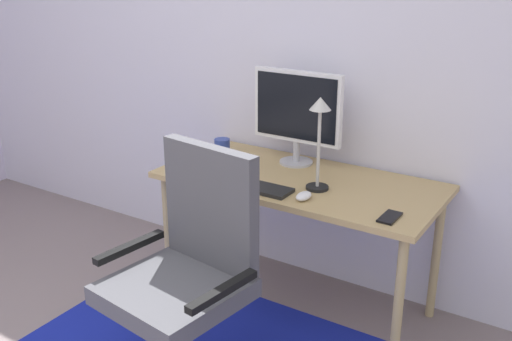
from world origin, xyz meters
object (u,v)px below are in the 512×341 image
Objects in this scene: monitor at (297,110)px; computer_mouse at (304,196)px; keyboard at (250,185)px; coffee_cup at (222,147)px; desk at (299,192)px; cell_phone at (390,217)px; office_chair at (186,296)px; desk_lamp at (319,126)px.

monitor reaches higher than computer_mouse.
keyboard is 4.86× the size of coffee_cup.
desk is 16.04× the size of coffee_cup.
office_chair is at bearing -135.39° from cell_phone.
desk_lamp is (0.14, -0.08, 0.39)m from desk.
keyboard is at bearing -122.07° from desk.
desk_lamp is (-0.42, 0.14, 0.31)m from cell_phone.
computer_mouse is at bearing -177.22° from cell_phone.
computer_mouse is 0.70m from office_chair.
office_chair is at bearing -95.48° from desk.
keyboard reaches higher than cell_phone.
coffee_cup is 1.16m from cell_phone.
keyboard is at bearing -179.29° from computer_mouse.
cell_phone is (0.69, -0.41, -0.29)m from monitor.
monitor is 0.58m from computer_mouse.
keyboard is 0.54m from coffee_cup.
computer_mouse is 0.74× the size of cell_phone.
coffee_cup is (-0.56, 0.11, 0.12)m from desk.
coffee_cup reaches higher than cell_phone.
coffee_cup is 0.08× the size of office_chair.
computer_mouse is at bearing 0.71° from keyboard.
computer_mouse reaches higher than cell_phone.
monitor reaches higher than desk_lamp.
desk_lamp is at bearing -29.31° from desk.
keyboard is 0.40× the size of office_chair.
desk is 0.42m from desk_lamp.
office_chair is (0.05, -1.02, -0.57)m from monitor.
keyboard is at bearing -39.94° from coffee_cup.
cell_phone is at bearing 1.92° from computer_mouse.
cell_phone is at bearing 51.41° from office_chair.
computer_mouse reaches higher than desk.
cell_phone is at bearing -18.19° from desk_lamp.
monitor is at bearing 149.78° from cell_phone.
keyboard is 0.70m from cell_phone.
coffee_cup is at bearing 154.20° from computer_mouse.
desk_lamp is at bearing 162.67° from cell_phone.
office_chair is (0.48, -0.93, -0.32)m from coffee_cup.
desk is at bearing 159.69° from cell_phone.
coffee_cup is at bearing 168.73° from desk.
computer_mouse is 0.41m from cell_phone.
coffee_cup is 0.63× the size of cell_phone.
monitor is at bearing 100.44° from office_chair.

